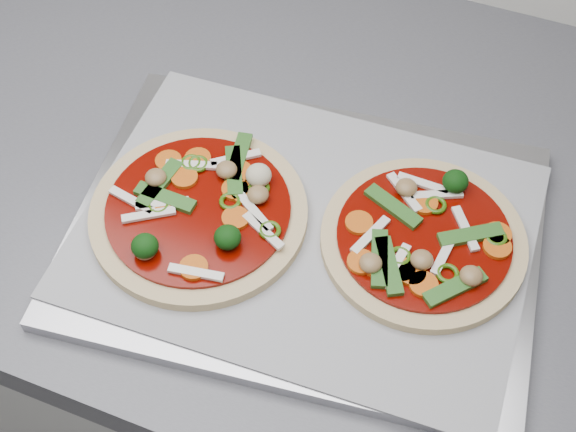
% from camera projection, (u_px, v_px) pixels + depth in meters
% --- Properties ---
extents(base_cabinet, '(3.60, 0.60, 0.86)m').
position_uv_depth(base_cabinet, '(340.00, 383.00, 1.16)').
color(base_cabinet, silver).
rests_on(base_cabinet, ground).
extents(countertop, '(3.60, 0.60, 0.04)m').
position_uv_depth(countertop, '(364.00, 194.00, 0.79)').
color(countertop, '#57575E').
rests_on(countertop, base_cabinet).
extents(baking_tray, '(0.45, 0.36, 0.01)m').
position_uv_depth(baking_tray, '(305.00, 234.00, 0.73)').
color(baking_tray, '#9C9BA0').
rests_on(baking_tray, countertop).
extents(parchment, '(0.41, 0.31, 0.00)m').
position_uv_depth(parchment, '(306.00, 229.00, 0.72)').
color(parchment, gray).
rests_on(parchment, baking_tray).
extents(pizza_left, '(0.24, 0.24, 0.03)m').
position_uv_depth(pizza_left, '(200.00, 210.00, 0.72)').
color(pizza_left, tan).
rests_on(pizza_left, parchment).
extents(pizza_right, '(0.22, 0.22, 0.03)m').
position_uv_depth(pizza_right, '(424.00, 239.00, 0.71)').
color(pizza_right, tan).
rests_on(pizza_right, parchment).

